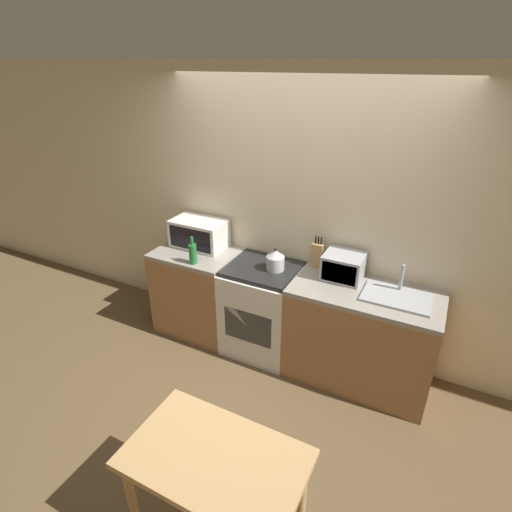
{
  "coord_description": "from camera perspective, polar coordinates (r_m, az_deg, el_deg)",
  "views": [
    {
      "loc": [
        1.19,
        -2.22,
        2.59
      ],
      "look_at": [
        -0.23,
        0.56,
        1.05
      ],
      "focal_mm": 28.0,
      "sensor_mm": 36.0,
      "label": 1
    }
  ],
  "objects": [
    {
      "name": "bottle",
      "position": [
        3.69,
        -9.01,
        0.38
      ],
      "size": [
        0.07,
        0.07,
        0.26
      ],
      "color": "#1E662D",
      "rests_on": "counter_left_run"
    },
    {
      "name": "kettle",
      "position": [
        3.54,
        2.78,
        -0.59
      ],
      "size": [
        0.16,
        0.16,
        0.21
      ],
      "color": "#B7B7BC",
      "rests_on": "stove_range"
    },
    {
      "name": "knife_block",
      "position": [
        3.62,
        8.76,
        0.16
      ],
      "size": [
        0.1,
        0.07,
        0.3
      ],
      "color": "tan",
      "rests_on": "counter_right_run"
    },
    {
      "name": "ground_plane",
      "position": [
        3.62,
        -0.89,
        -19.54
      ],
      "size": [
        16.0,
        16.0,
        0.0
      ],
      "primitive_type": "plane",
      "color": "brown"
    },
    {
      "name": "toaster_oven",
      "position": [
        3.48,
        12.38,
        -1.43
      ],
      "size": [
        0.33,
        0.3,
        0.22
      ],
      "color": "#999BA0",
      "rests_on": "counter_right_run"
    },
    {
      "name": "counter_left_run",
      "position": [
        4.18,
        -8.1,
        -4.89
      ],
      "size": [
        0.8,
        0.62,
        0.9
      ],
      "color": "olive",
      "rests_on": "ground_plane"
    },
    {
      "name": "sink_basin",
      "position": [
        3.35,
        19.5,
        -5.47
      ],
      "size": [
        0.52,
        0.34,
        0.24
      ],
      "color": "#999BA0",
      "rests_on": "counter_right_run"
    },
    {
      "name": "counter_right_run",
      "position": [
        3.62,
        14.62,
        -10.99
      ],
      "size": [
        1.22,
        0.62,
        0.9
      ],
      "color": "olive",
      "rests_on": "ground_plane"
    },
    {
      "name": "dining_table",
      "position": [
        2.41,
        -5.78,
        -28.17
      ],
      "size": [
        0.95,
        0.58,
        0.75
      ],
      "color": "tan",
      "rests_on": "ground_plane"
    },
    {
      "name": "microwave",
      "position": [
        4.02,
        -8.11,
        3.22
      ],
      "size": [
        0.54,
        0.33,
        0.28
      ],
      "color": "silver",
      "rests_on": "counter_left_run"
    },
    {
      "name": "wall_back",
      "position": [
        3.67,
        6.32,
        5.5
      ],
      "size": [
        10.0,
        0.06,
        2.6
      ],
      "color": "beige",
      "rests_on": "ground_plane"
    },
    {
      "name": "stove_range",
      "position": [
        3.86,
        0.94,
        -7.53
      ],
      "size": [
        0.66,
        0.62,
        0.9
      ],
      "color": "silver",
      "rests_on": "ground_plane"
    }
  ]
}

